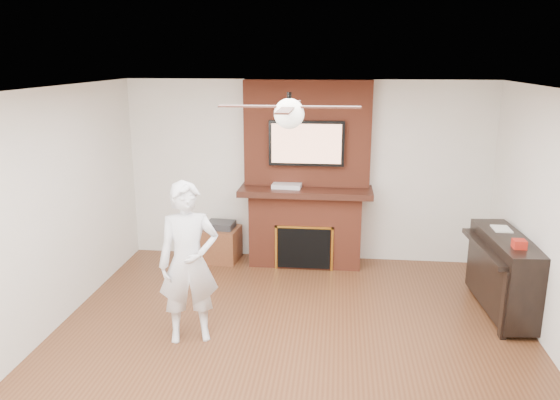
# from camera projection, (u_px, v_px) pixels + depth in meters

# --- Properties ---
(room_shell) EXTENTS (5.36, 5.86, 2.86)m
(room_shell) POSITION_uv_depth(u_px,v_px,m) (289.00, 233.00, 4.91)
(room_shell) COLOR #4D2A16
(room_shell) RESTS_ON ground
(fireplace) EXTENTS (1.78, 0.64, 2.50)m
(fireplace) POSITION_uv_depth(u_px,v_px,m) (306.00, 193.00, 7.42)
(fireplace) COLOR brown
(fireplace) RESTS_ON ground
(tv) EXTENTS (1.00, 0.08, 0.60)m
(tv) POSITION_uv_depth(u_px,v_px,m) (306.00, 143.00, 7.20)
(tv) COLOR black
(tv) RESTS_ON fireplace
(ceiling_fan) EXTENTS (1.21, 1.21, 0.31)m
(ceiling_fan) POSITION_uv_depth(u_px,v_px,m) (289.00, 112.00, 4.63)
(ceiling_fan) COLOR black
(ceiling_fan) RESTS_ON room_shell
(person) EXTENTS (0.69, 0.56, 1.64)m
(person) POSITION_uv_depth(u_px,v_px,m) (189.00, 263.00, 5.38)
(person) COLOR silver
(person) RESTS_ON ground
(side_table) EXTENTS (0.53, 0.53, 0.56)m
(side_table) POSITION_uv_depth(u_px,v_px,m) (221.00, 242.00, 7.67)
(side_table) COLOR brown
(side_table) RESTS_ON ground
(piano) EXTENTS (0.60, 1.39, 0.98)m
(piano) POSITION_uv_depth(u_px,v_px,m) (504.00, 272.00, 6.04)
(piano) COLOR black
(piano) RESTS_ON ground
(cable_box) EXTENTS (0.40, 0.25, 0.06)m
(cable_box) POSITION_uv_depth(u_px,v_px,m) (287.00, 186.00, 7.33)
(cable_box) COLOR silver
(cable_box) RESTS_ON fireplace
(candle_orange) EXTENTS (0.07, 0.07, 0.10)m
(candle_orange) POSITION_uv_depth(u_px,v_px,m) (294.00, 262.00, 7.51)
(candle_orange) COLOR #C14116
(candle_orange) RESTS_ON ground
(candle_green) EXTENTS (0.07, 0.07, 0.09)m
(candle_green) POSITION_uv_depth(u_px,v_px,m) (302.00, 263.00, 7.47)
(candle_green) COLOR #37742E
(candle_green) RESTS_ON ground
(candle_cream) EXTENTS (0.07, 0.07, 0.12)m
(candle_cream) POSITION_uv_depth(u_px,v_px,m) (310.00, 263.00, 7.45)
(candle_cream) COLOR #FEE6CA
(candle_cream) RESTS_ON ground
(candle_blue) EXTENTS (0.06, 0.06, 0.08)m
(candle_blue) POSITION_uv_depth(u_px,v_px,m) (317.00, 265.00, 7.45)
(candle_blue) COLOR #2E4C8B
(candle_blue) RESTS_ON ground
(candle_green_extra) EXTENTS (0.07, 0.07, 0.09)m
(candle_green_extra) POSITION_uv_depth(u_px,v_px,m) (307.00, 264.00, 7.46)
(candle_green_extra) COLOR #337F63
(candle_green_extra) RESTS_ON ground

